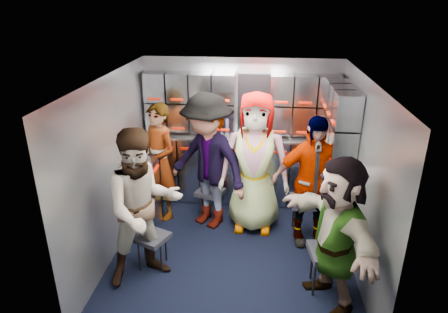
# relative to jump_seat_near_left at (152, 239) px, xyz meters

# --- Properties ---
(floor) EXTENTS (3.00, 3.00, 0.00)m
(floor) POSITION_rel_jump_seat_near_left_xyz_m (0.88, 0.39, -0.36)
(floor) COLOR black
(floor) RESTS_ON ground
(wall_back) EXTENTS (2.80, 0.04, 2.10)m
(wall_back) POSITION_rel_jump_seat_near_left_xyz_m (0.88, 1.89, 0.69)
(wall_back) COLOR #91969E
(wall_back) RESTS_ON ground
(wall_left) EXTENTS (0.04, 3.00, 2.10)m
(wall_left) POSITION_rel_jump_seat_near_left_xyz_m (-0.52, 0.39, 0.69)
(wall_left) COLOR #91969E
(wall_left) RESTS_ON ground
(wall_right) EXTENTS (0.04, 3.00, 2.10)m
(wall_right) POSITION_rel_jump_seat_near_left_xyz_m (2.28, 0.39, 0.69)
(wall_right) COLOR #91969E
(wall_right) RESTS_ON ground
(ceiling) EXTENTS (2.80, 3.00, 0.02)m
(ceiling) POSITION_rel_jump_seat_near_left_xyz_m (0.88, 0.39, 1.74)
(ceiling) COLOR silver
(ceiling) RESTS_ON wall_back
(cart_bank_back) EXTENTS (2.68, 0.38, 0.99)m
(cart_bank_back) POSITION_rel_jump_seat_near_left_xyz_m (0.88, 1.68, 0.14)
(cart_bank_back) COLOR #90959F
(cart_bank_back) RESTS_ON ground
(cart_bank_left) EXTENTS (0.38, 0.76, 0.99)m
(cart_bank_left) POSITION_rel_jump_seat_near_left_xyz_m (-0.31, 0.95, 0.14)
(cart_bank_left) COLOR #90959F
(cart_bank_left) RESTS_ON ground
(counter) EXTENTS (2.68, 0.42, 0.03)m
(counter) POSITION_rel_jump_seat_near_left_xyz_m (0.88, 1.68, 0.66)
(counter) COLOR silver
(counter) RESTS_ON cart_bank_back
(locker_bank_back) EXTENTS (2.68, 0.28, 0.82)m
(locker_bank_back) POSITION_rel_jump_seat_near_left_xyz_m (0.88, 1.74, 1.13)
(locker_bank_back) COLOR #90959F
(locker_bank_back) RESTS_ON wall_back
(locker_bank_right) EXTENTS (0.28, 1.00, 0.82)m
(locker_bank_right) POSITION_rel_jump_seat_near_left_xyz_m (2.13, 1.09, 1.13)
(locker_bank_right) COLOR #90959F
(locker_bank_right) RESTS_ON wall_right
(right_cabinet) EXTENTS (0.28, 1.20, 1.00)m
(right_cabinet) POSITION_rel_jump_seat_near_left_xyz_m (2.13, 0.99, 0.14)
(right_cabinet) COLOR #90959F
(right_cabinet) RESTS_ON ground
(coffee_niche) EXTENTS (0.46, 0.16, 0.84)m
(coffee_niche) POSITION_rel_jump_seat_near_left_xyz_m (1.06, 1.80, 1.11)
(coffee_niche) COLOR black
(coffee_niche) RESTS_ON wall_back
(red_latch_strip) EXTENTS (2.60, 0.02, 0.03)m
(red_latch_strip) POSITION_rel_jump_seat_near_left_xyz_m (0.88, 1.48, 0.52)
(red_latch_strip) COLOR #B91603
(red_latch_strip) RESTS_ON cart_bank_back
(jump_seat_near_left) EXTENTS (0.45, 0.44, 0.41)m
(jump_seat_near_left) POSITION_rel_jump_seat_near_left_xyz_m (0.00, 0.00, 0.00)
(jump_seat_near_left) COLOR black
(jump_seat_near_left) RESTS_ON ground
(jump_seat_mid_left) EXTENTS (0.43, 0.42, 0.40)m
(jump_seat_mid_left) POSITION_rel_jump_seat_near_left_xyz_m (0.51, 1.15, -0.00)
(jump_seat_mid_left) COLOR black
(jump_seat_mid_left) RESTS_ON ground
(jump_seat_center) EXTENTS (0.42, 0.40, 0.47)m
(jump_seat_center) POSITION_rel_jump_seat_near_left_xyz_m (1.12, 1.15, 0.05)
(jump_seat_center) COLOR black
(jump_seat_center) RESTS_ON ground
(jump_seat_mid_right) EXTENTS (0.44, 0.41, 0.49)m
(jump_seat_mid_right) POSITION_rel_jump_seat_near_left_xyz_m (1.80, 0.88, 0.07)
(jump_seat_mid_right) COLOR black
(jump_seat_mid_right) RESTS_ON ground
(jump_seat_near_right) EXTENTS (0.46, 0.44, 0.48)m
(jump_seat_near_right) POSITION_rel_jump_seat_near_left_xyz_m (1.93, -0.19, 0.07)
(jump_seat_near_right) COLOR black
(jump_seat_near_right) RESTS_ON ground
(attendant_standing) EXTENTS (0.70, 0.67, 1.62)m
(attendant_standing) POSITION_rel_jump_seat_near_left_xyz_m (-0.17, 1.13, 0.45)
(attendant_standing) COLOR black
(attendant_standing) RESTS_ON ground
(attendant_arc_a) EXTENTS (1.06, 1.00, 1.72)m
(attendant_arc_a) POSITION_rel_jump_seat_near_left_xyz_m (0.00, -0.18, 0.50)
(attendant_arc_a) COLOR black
(attendant_arc_a) RESTS_ON ground
(attendant_arc_b) EXTENTS (1.35, 1.18, 1.81)m
(attendant_arc_b) POSITION_rel_jump_seat_near_left_xyz_m (0.51, 0.97, 0.55)
(attendant_arc_b) COLOR black
(attendant_arc_b) RESTS_ON ground
(attendant_arc_c) EXTENTS (0.92, 0.62, 1.84)m
(attendant_arc_c) POSITION_rel_jump_seat_near_left_xyz_m (1.12, 0.97, 0.56)
(attendant_arc_c) COLOR black
(attendant_arc_c) RESTS_ON ground
(attendant_arc_d) EXTENTS (1.01, 0.53, 1.65)m
(attendant_arc_d) POSITION_rel_jump_seat_near_left_xyz_m (1.80, 0.70, 0.46)
(attendant_arc_d) COLOR black
(attendant_arc_d) RESTS_ON ground
(attendant_arc_e) EXTENTS (1.04, 1.53, 1.58)m
(attendant_arc_e) POSITION_rel_jump_seat_near_left_xyz_m (1.93, -0.37, 0.43)
(attendant_arc_e) COLOR black
(attendant_arc_e) RESTS_ON ground
(bottle_left) EXTENTS (0.06, 0.06, 0.26)m
(bottle_left) POSITION_rel_jump_seat_near_left_xyz_m (0.62, 1.63, 0.80)
(bottle_left) COLOR white
(bottle_left) RESTS_ON counter
(bottle_mid) EXTENTS (0.07, 0.07, 0.27)m
(bottle_mid) POSITION_rel_jump_seat_near_left_xyz_m (0.70, 1.63, 0.81)
(bottle_mid) COLOR white
(bottle_mid) RESTS_ON counter
(bottle_right) EXTENTS (0.06, 0.06, 0.26)m
(bottle_right) POSITION_rel_jump_seat_near_left_xyz_m (1.92, 1.63, 0.80)
(bottle_right) COLOR white
(bottle_right) RESTS_ON counter
(cup_left) EXTENTS (0.07, 0.07, 0.10)m
(cup_left) POSITION_rel_jump_seat_near_left_xyz_m (-0.32, 1.62, 0.72)
(cup_left) COLOR #CBB18F
(cup_left) RESTS_ON counter
(cup_right) EXTENTS (0.08, 0.08, 0.10)m
(cup_right) POSITION_rel_jump_seat_near_left_xyz_m (1.86, 1.62, 0.72)
(cup_right) COLOR #CBB18F
(cup_right) RESTS_ON counter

